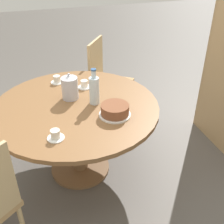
{
  "coord_description": "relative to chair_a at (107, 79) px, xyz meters",
  "views": [
    {
      "loc": [
        1.98,
        -0.3,
        1.89
      ],
      "look_at": [
        0.0,
        0.32,
        0.58
      ],
      "focal_mm": 45.0,
      "sensor_mm": 36.0,
      "label": 1
    }
  ],
  "objects": [
    {
      "name": "ground_plane",
      "position": [
        0.84,
        -0.51,
        -0.48
      ],
      "size": [
        14.0,
        14.0,
        0.0
      ],
      "primitive_type": "plane",
      "color": "#56514C"
    },
    {
      "name": "dining_table",
      "position": [
        0.84,
        -0.51,
        0.09
      ],
      "size": [
        1.37,
        1.37,
        0.7
      ],
      "color": "brown",
      "rests_on": "ground_plane"
    },
    {
      "name": "chair_a",
      "position": [
        0.0,
        0.0,
        0.0
      ],
      "size": [
        0.59,
        0.59,
        0.93
      ],
      "rotation": [
        0.0,
        0.0,
        2.53
      ],
      "color": "tan",
      "rests_on": "ground_plane"
    },
    {
      "name": "coffee_pot",
      "position": [
        0.72,
        -0.53,
        0.33
      ],
      "size": [
        0.14,
        0.14,
        0.23
      ],
      "color": "silver",
      "rests_on": "dining_table"
    },
    {
      "name": "water_bottle",
      "position": [
        0.86,
        -0.35,
        0.35
      ],
      "size": [
        0.08,
        0.08,
        0.31
      ],
      "color": "silver",
      "rests_on": "dining_table"
    },
    {
      "name": "cake_main",
      "position": [
        1.09,
        -0.25,
        0.27
      ],
      "size": [
        0.25,
        0.25,
        0.09
      ],
      "color": "white",
      "rests_on": "dining_table"
    },
    {
      "name": "cup_a",
      "position": [
        0.38,
        -0.6,
        0.25
      ],
      "size": [
        0.12,
        0.12,
        0.07
      ],
      "color": "white",
      "rests_on": "dining_table"
    },
    {
      "name": "cup_b",
      "position": [
        1.25,
        -0.73,
        0.25
      ],
      "size": [
        0.12,
        0.12,
        0.07
      ],
      "color": "white",
      "rests_on": "dining_table"
    },
    {
      "name": "cup_c",
      "position": [
        0.56,
        -0.37,
        0.25
      ],
      "size": [
        0.12,
        0.12,
        0.07
      ],
      "color": "white",
      "rests_on": "dining_table"
    }
  ]
}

